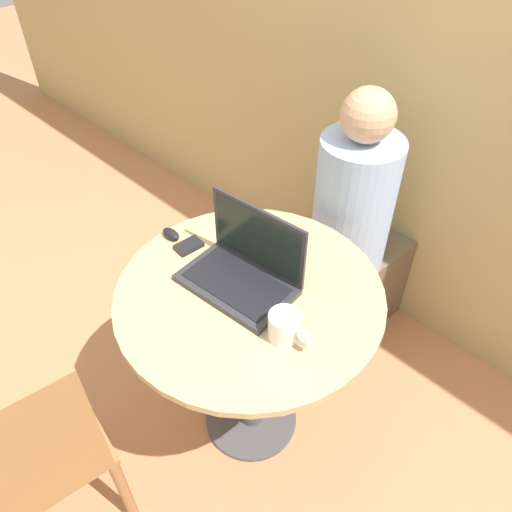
% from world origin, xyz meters
% --- Properties ---
extents(ground_plane, '(12.00, 12.00, 0.00)m').
position_xyz_m(ground_plane, '(0.00, 0.00, 0.00)').
color(ground_plane, tan).
extents(back_wall, '(7.00, 0.05, 2.60)m').
position_xyz_m(back_wall, '(0.00, 0.96, 1.30)').
color(back_wall, tan).
rests_on(back_wall, ground_plane).
extents(round_table, '(0.84, 0.84, 0.77)m').
position_xyz_m(round_table, '(0.00, 0.00, 0.59)').
color(round_table, '#4C4C51').
rests_on(round_table, ground_plane).
extents(laptop, '(0.37, 0.24, 0.24)m').
position_xyz_m(laptop, '(-0.04, 0.02, 0.82)').
color(laptop, '#2D2D33').
rests_on(laptop, round_table).
extents(cell_phone, '(0.07, 0.09, 0.02)m').
position_xyz_m(cell_phone, '(-0.29, 0.00, 0.77)').
color(cell_phone, black).
rests_on(cell_phone, round_table).
extents(computer_mouse, '(0.08, 0.04, 0.03)m').
position_xyz_m(computer_mouse, '(-0.37, -0.01, 0.78)').
color(computer_mouse, black).
rests_on(computer_mouse, round_table).
extents(coffee_cup, '(0.14, 0.09, 0.09)m').
position_xyz_m(coffee_cup, '(0.20, -0.06, 0.81)').
color(coffee_cup, white).
rests_on(coffee_cup, round_table).
extents(chair_empty, '(0.46, 0.46, 0.91)m').
position_xyz_m(chair_empty, '(-0.17, -0.72, 0.47)').
color(chair_empty, '#9E7042').
rests_on(chair_empty, ground_plane).
extents(person_seated, '(0.32, 0.48, 1.20)m').
position_xyz_m(person_seated, '(-0.05, 0.67, 0.51)').
color(person_seated, brown).
rests_on(person_seated, ground_plane).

